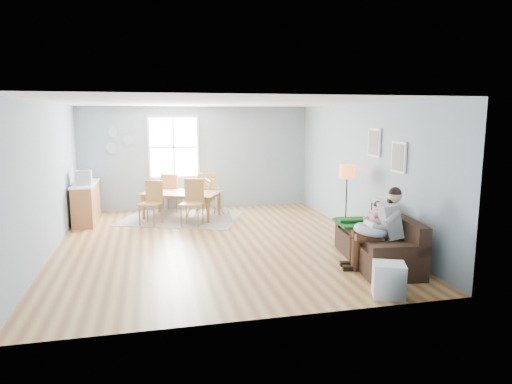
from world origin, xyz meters
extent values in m
cube|color=#935834|center=(0.00, 0.00, -0.04)|extent=(8.40, 9.40, 0.08)
cube|color=white|center=(0.00, 0.00, 3.00)|extent=(8.40, 9.40, 0.60)
cube|color=#8CA5B8|center=(0.00, 4.66, 1.35)|extent=(8.40, 0.08, 3.90)
cube|color=#8CA5B8|center=(0.00, -4.66, 1.35)|extent=(8.40, 0.08, 3.90)
cube|color=#8CA5B8|center=(4.16, 0.00, 1.35)|extent=(0.08, 9.40, 3.90)
cube|color=white|center=(-0.60, 3.47, 1.65)|extent=(1.32, 0.06, 1.62)
cube|color=white|center=(-0.60, 3.44, 1.65)|extent=(1.20, 0.02, 1.50)
cube|color=white|center=(-0.60, 3.43, 1.65)|extent=(1.20, 0.03, 0.04)
cube|color=white|center=(-0.60, 3.43, 1.65)|extent=(0.04, 0.03, 1.50)
cube|color=white|center=(2.97, -1.50, 1.75)|extent=(0.04, 0.44, 0.54)
cube|color=slate|center=(2.94, -1.50, 1.75)|extent=(0.01, 0.36, 0.46)
cube|color=white|center=(2.97, -0.60, 1.95)|extent=(0.04, 0.44, 0.54)
cube|color=slate|center=(2.94, -0.60, 1.95)|extent=(0.01, 0.36, 0.46)
cylinder|color=#93AAB0|center=(-2.10, 3.47, 2.05)|extent=(0.24, 0.02, 0.24)
cylinder|color=#93AAB0|center=(-1.75, 3.47, 1.85)|extent=(0.26, 0.02, 0.26)
cylinder|color=#93AAB0|center=(-2.15, 3.47, 1.65)|extent=(0.28, 0.02, 0.28)
cube|color=black|center=(2.45, -1.82, 0.21)|extent=(1.15, 2.16, 0.41)
cube|color=black|center=(2.79, -1.87, 0.62)|extent=(0.47, 2.07, 0.42)
cube|color=black|center=(2.32, -2.74, 0.49)|extent=(0.90, 0.31, 0.16)
cube|color=black|center=(2.58, -0.90, 0.49)|extent=(0.90, 0.31, 0.16)
cube|color=#13531C|center=(2.52, -1.14, 0.53)|extent=(1.01, 0.84, 0.04)
cube|color=#C1B493|center=(2.79, -1.32, 0.74)|extent=(0.13, 0.47, 0.47)
cube|color=gray|center=(2.50, -2.13, 0.80)|extent=(0.42, 0.49, 0.59)
sphere|color=#DEA188|center=(2.55, -2.14, 1.20)|extent=(0.22, 0.22, 0.22)
sphere|color=black|center=(2.55, -2.14, 1.24)|extent=(0.21, 0.21, 0.21)
cylinder|color=#392815|center=(2.13, -2.17, 0.53)|extent=(0.47, 0.25, 0.16)
cylinder|color=#392815|center=(2.17, -1.95, 0.53)|extent=(0.47, 0.25, 0.16)
cylinder|color=#392815|center=(1.92, -2.12, 0.25)|extent=(0.13, 0.13, 0.51)
cylinder|color=#392815|center=(1.96, -1.91, 0.25)|extent=(0.13, 0.13, 0.51)
cube|color=black|center=(1.84, -2.11, 0.04)|extent=(0.25, 0.14, 0.08)
cube|color=black|center=(1.89, -1.89, 0.04)|extent=(0.25, 0.14, 0.08)
torus|color=silver|center=(2.19, -2.08, 0.64)|extent=(0.60, 0.59, 0.22)
cylinder|color=silver|center=(2.19, -2.08, 0.72)|extent=(0.13, 0.29, 0.12)
sphere|color=#DEA188|center=(2.20, -1.92, 0.74)|extent=(0.11, 0.11, 0.11)
cube|color=silver|center=(2.52, -1.62, 0.68)|extent=(0.22, 0.25, 0.34)
sphere|color=#DEA188|center=(2.55, -1.62, 0.91)|extent=(0.16, 0.16, 0.16)
sphere|color=black|center=(2.55, -1.62, 0.94)|extent=(0.16, 0.16, 0.16)
cylinder|color=#D8347E|center=(2.29, -1.68, 0.53)|extent=(0.28, 0.09, 0.08)
cylinder|color=#D8347E|center=(2.30, -1.55, 0.53)|extent=(0.28, 0.09, 0.08)
cylinder|color=#D8347E|center=(2.16, -1.68, 0.37)|extent=(0.07, 0.07, 0.28)
cylinder|color=#D8347E|center=(2.17, -1.55, 0.37)|extent=(0.07, 0.07, 0.28)
cylinder|color=black|center=(2.57, -0.28, 0.01)|extent=(0.26, 0.26, 0.03)
cylinder|color=black|center=(2.57, -0.28, 0.66)|extent=(0.03, 0.03, 1.32)
cylinder|color=orange|center=(2.57, -0.28, 1.37)|extent=(0.30, 0.30, 0.26)
cube|color=white|center=(1.90, -3.20, 0.23)|extent=(0.53, 0.51, 0.47)
cube|color=black|center=(1.73, -3.13, 0.23)|extent=(0.15, 0.31, 0.38)
cube|color=gray|center=(-0.51, 2.35, 0.01)|extent=(3.28, 2.91, 0.01)
imported|color=#915D2F|center=(-0.51, 2.35, 0.32)|extent=(2.07, 1.72, 0.63)
cube|color=olive|center=(-1.25, 1.83, 0.48)|extent=(0.61, 0.61, 0.04)
cube|color=olive|center=(-1.15, 2.01, 0.75)|extent=(0.40, 0.24, 0.49)
cylinder|color=olive|center=(-1.50, 1.75, 0.24)|extent=(0.04, 0.04, 0.48)
cylinder|color=olive|center=(-1.18, 1.58, 0.24)|extent=(0.04, 0.04, 0.48)
cylinder|color=olive|center=(-1.32, 2.07, 0.24)|extent=(0.04, 0.04, 0.48)
cylinder|color=olive|center=(-1.00, 1.90, 0.24)|extent=(0.04, 0.04, 0.48)
cube|color=olive|center=(-0.34, 1.47, 0.51)|extent=(0.62, 0.62, 0.05)
cube|color=olive|center=(-0.26, 1.67, 0.79)|extent=(0.44, 0.21, 0.52)
cylinder|color=olive|center=(-0.59, 1.36, 0.25)|extent=(0.04, 0.04, 0.51)
cylinder|color=olive|center=(-0.24, 1.22, 0.25)|extent=(0.04, 0.04, 0.51)
cylinder|color=olive|center=(-0.45, 1.72, 0.25)|extent=(0.04, 0.04, 0.51)
cylinder|color=olive|center=(-0.09, 1.57, 0.25)|extent=(0.04, 0.04, 0.51)
cube|color=olive|center=(-0.69, 3.23, 0.48)|extent=(0.59, 0.59, 0.04)
cube|color=olive|center=(-0.77, 3.05, 0.75)|extent=(0.41, 0.21, 0.49)
cylinder|color=olive|center=(-0.45, 3.33, 0.24)|extent=(0.04, 0.04, 0.48)
cylinder|color=olive|center=(-0.78, 3.47, 0.24)|extent=(0.04, 0.04, 0.48)
cylinder|color=olive|center=(-0.59, 2.99, 0.24)|extent=(0.04, 0.04, 0.48)
cylinder|color=olive|center=(-0.93, 3.14, 0.24)|extent=(0.04, 0.04, 0.48)
cube|color=olive|center=(0.22, 2.87, 0.50)|extent=(0.61, 0.61, 0.04)
cube|color=olive|center=(0.14, 2.67, 0.78)|extent=(0.43, 0.20, 0.52)
cylinder|color=olive|center=(0.46, 2.98, 0.25)|extent=(0.04, 0.04, 0.50)
cylinder|color=olive|center=(0.11, 3.12, 0.25)|extent=(0.04, 0.04, 0.50)
cylinder|color=olive|center=(0.33, 2.63, 0.25)|extent=(0.04, 0.04, 0.50)
cylinder|color=olive|center=(-0.03, 2.76, 0.25)|extent=(0.04, 0.04, 0.50)
cube|color=#915D2F|center=(-2.70, 2.50, 0.45)|extent=(0.47, 1.62, 0.90)
cube|color=white|center=(-2.70, 2.50, 0.90)|extent=(0.50, 1.65, 0.04)
cube|color=#A5A6AA|center=(-2.69, 2.19, 1.08)|extent=(0.34, 0.32, 0.32)
cube|color=black|center=(-2.85, 2.18, 1.08)|extent=(0.02, 0.26, 0.23)
cylinder|color=#A5A6AA|center=(0.11, 2.02, 0.96)|extent=(0.07, 0.55, 0.04)
ellipsoid|color=beige|center=(0.11, 2.02, 0.41)|extent=(0.39, 0.39, 0.24)
cylinder|color=#A5A6AA|center=(0.11, 2.02, 0.69)|extent=(0.01, 0.01, 0.44)
cylinder|color=#A5A6AA|center=(-0.18, 1.70, 0.49)|extent=(0.31, 0.37, 0.95)
cylinder|color=#A5A6AA|center=(0.43, 1.74, 0.49)|extent=(0.35, 0.33, 0.95)
cylinder|color=#A5A6AA|center=(-0.22, 2.30, 0.49)|extent=(0.35, 0.33, 0.95)
cylinder|color=#A5A6AA|center=(0.39, 2.35, 0.49)|extent=(0.31, 0.37, 0.95)
camera|label=1|loc=(-1.24, -8.59, 2.46)|focal=32.00mm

